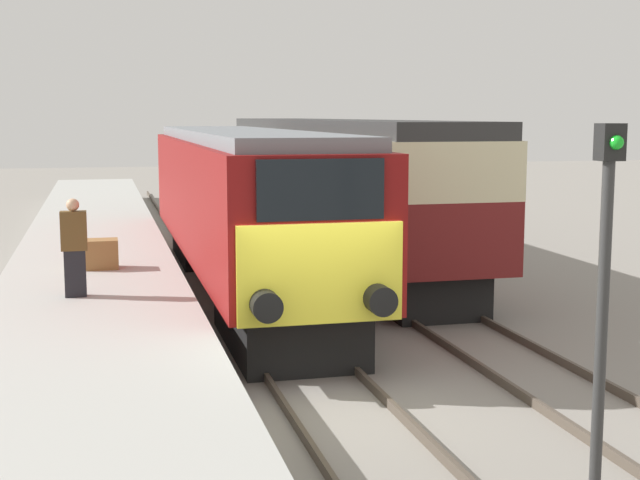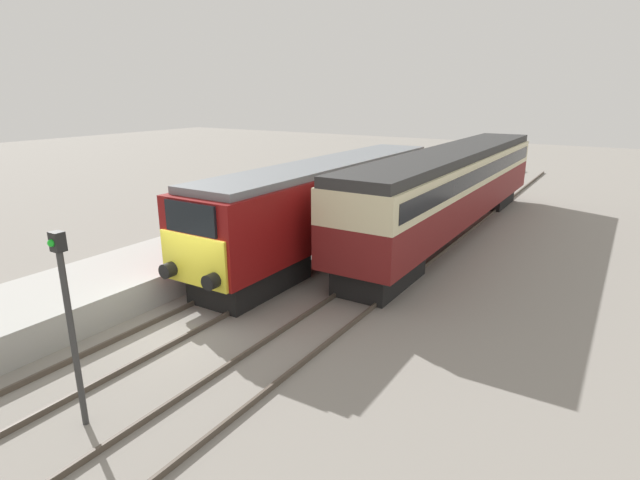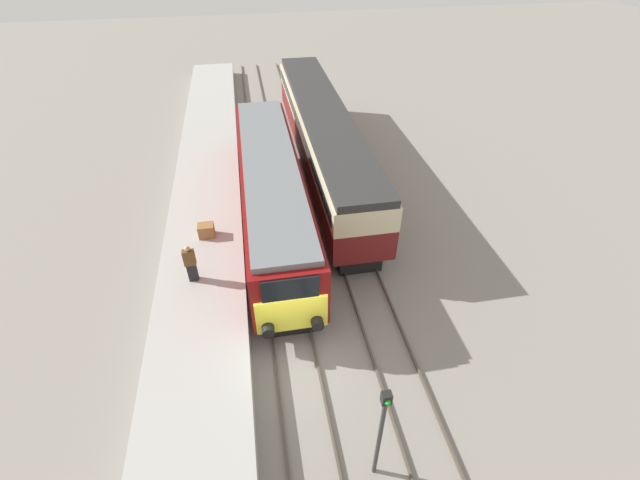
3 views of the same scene
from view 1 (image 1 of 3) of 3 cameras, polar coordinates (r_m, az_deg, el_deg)
ground_plane at (r=12.89m, az=0.66°, el=-10.25°), size 120.00×120.00×0.00m
platform_left at (r=20.17m, az=-14.31°, el=-2.46°), size 3.50×50.00×0.93m
rails_near_track at (r=17.58m, az=-3.45°, el=-5.06°), size 1.51×60.00×0.14m
rails_far_track at (r=18.49m, az=7.00°, el=-4.46°), size 1.50×60.00×0.14m
locomotive at (r=20.20m, az=-5.06°, el=2.45°), size 2.70×15.33×3.71m
passenger_carriage at (r=25.94m, az=0.60°, el=4.34°), size 2.75×19.33×3.91m
person_on_platform at (r=15.86m, az=-15.45°, el=-0.50°), size 0.44×0.26×1.70m
signal_post at (r=9.21m, az=17.70°, el=-2.93°), size 0.24×0.28×3.96m
luggage_crate at (r=18.71m, az=-13.86°, el=-0.88°), size 0.70×0.56×0.60m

